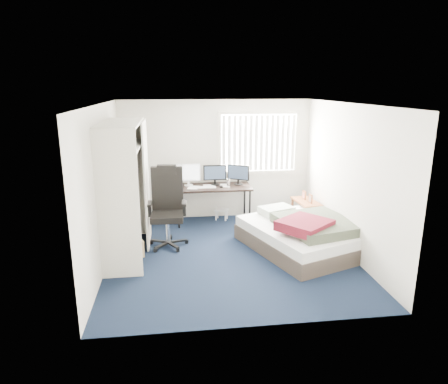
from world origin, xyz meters
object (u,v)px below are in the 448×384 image
nightstand (306,204)px  office_chair (168,215)px  bed (302,234)px  desk (213,185)px

nightstand → office_chair: bearing=-166.6°
office_chair → nightstand: bearing=13.4°
office_chair → bed: office_chair is taller
office_chair → nightstand: 2.86m
nightstand → bed: size_ratio=0.33×
nightstand → desk: bearing=165.7°
desk → nightstand: (1.85, -0.47, -0.34)m
office_chair → bed: size_ratio=0.59×
desk → office_chair: office_chair is taller
desk → bed: desk is taller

